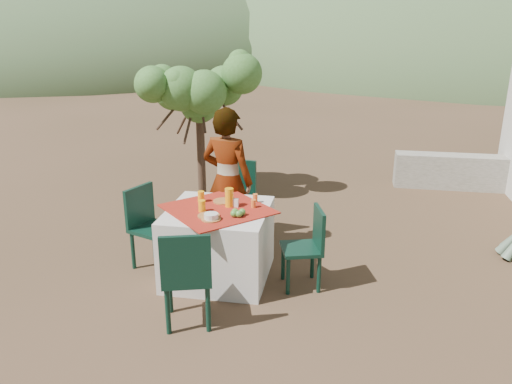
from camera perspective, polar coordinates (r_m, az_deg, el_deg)
ground at (r=5.62m, az=-5.93°, el=-8.33°), size 160.00×160.00×0.00m
table at (r=5.23m, az=-4.30°, el=-5.80°), size 1.30×1.30×0.76m
chair_far at (r=6.09m, az=-2.38°, el=-0.51°), size 0.51×0.51×0.98m
chair_near at (r=4.35m, az=-7.92°, el=-9.33°), size 0.53×0.53×0.92m
chair_left at (r=5.53m, az=-12.23°, el=-3.47°), size 0.53×0.53×0.89m
chair_right at (r=5.02m, az=6.01°, el=-5.93°), size 0.47×0.47×0.83m
person at (r=5.68m, az=-3.28°, el=1.26°), size 0.70×0.55×1.69m
shrub_tree at (r=7.54m, az=-5.96°, el=10.68°), size 1.62×1.59×1.91m
stone_wall at (r=8.77m, az=24.03°, el=2.03°), size 2.60×0.35×0.55m
hill_near_left at (r=39.95m, az=-19.56°, el=13.94°), size 40.00×40.00×16.00m
hill_near_right at (r=42.22m, az=25.40°, el=13.44°), size 48.00×48.00×20.00m
hill_far_center at (r=57.12m, az=4.91°, el=16.00°), size 60.00×60.00×24.00m
plate_far at (r=5.26m, az=-3.78°, el=-1.06°), size 0.21×0.21×0.01m
plate_near at (r=4.88m, az=-5.43°, el=-2.72°), size 0.22×0.22×0.01m
glass_far at (r=5.27m, az=-6.30°, el=-0.52°), size 0.07×0.07×0.11m
glass_near at (r=5.00m, az=-6.20°, el=-1.59°), size 0.07×0.07×0.12m
juice_pitcher at (r=5.10m, az=-3.07°, el=-0.63°), size 0.09×0.09×0.19m
bowl_plate at (r=4.80m, az=-5.14°, el=-3.10°), size 0.19×0.19×0.01m
white_bowl at (r=4.79m, az=-5.15°, el=-2.75°), size 0.14×0.14×0.05m
jar_left at (r=5.08m, az=-0.30°, el=-1.33°), size 0.05×0.05×0.08m
jar_right at (r=5.25m, az=-0.09°, el=-0.67°), size 0.05×0.05×0.08m
napkin_holder at (r=5.10m, az=-2.40°, el=-1.23°), size 0.07×0.04×0.09m
fruit_cluster at (r=4.86m, az=-2.13°, el=-2.39°), size 0.14×0.13×0.07m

